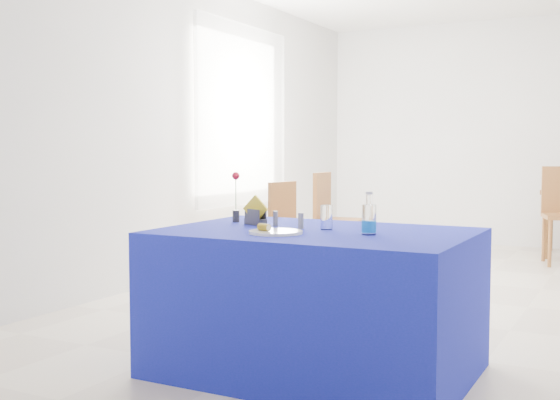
% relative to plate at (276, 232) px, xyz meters
% --- Properties ---
extents(floor, '(7.00, 7.00, 0.00)m').
position_rel_plate_xyz_m(floor, '(0.33, 2.38, -0.77)').
color(floor, beige).
rests_on(floor, ground).
extents(room_shell, '(7.00, 7.00, 7.00)m').
position_rel_plate_xyz_m(room_shell, '(0.33, 2.38, 0.98)').
color(room_shell, silver).
rests_on(room_shell, ground).
extents(window_pane, '(0.04, 1.50, 1.60)m').
position_rel_plate_xyz_m(window_pane, '(-2.14, 3.18, 0.78)').
color(window_pane, white).
rests_on(window_pane, room_shell).
extents(curtain, '(0.04, 1.75, 1.85)m').
position_rel_plate_xyz_m(curtain, '(-2.07, 3.18, 0.78)').
color(curtain, white).
rests_on(curtain, room_shell).
extents(plate, '(0.27, 0.27, 0.01)m').
position_rel_plate_xyz_m(plate, '(0.00, 0.00, 0.00)').
color(plate, white).
rests_on(plate, blue_table).
extents(drinking_glass, '(0.07, 0.07, 0.13)m').
position_rel_plate_xyz_m(drinking_glass, '(0.15, 0.29, 0.06)').
color(drinking_glass, white).
rests_on(drinking_glass, blue_table).
extents(salt_shaker, '(0.03, 0.03, 0.08)m').
position_rel_plate_xyz_m(salt_shaker, '(-0.16, 0.30, 0.04)').
color(salt_shaker, slate).
rests_on(salt_shaker, blue_table).
extents(pepper_shaker, '(0.03, 0.03, 0.08)m').
position_rel_plate_xyz_m(pepper_shaker, '(0.02, 0.26, 0.04)').
color(pepper_shaker, slate).
rests_on(pepper_shaker, blue_table).
extents(blue_table, '(1.60, 1.10, 0.76)m').
position_rel_plate_xyz_m(blue_table, '(0.12, 0.23, -0.39)').
color(blue_table, '#0F1B90').
rests_on(blue_table, floor).
extents(water_bottle, '(0.07, 0.07, 0.21)m').
position_rel_plate_xyz_m(water_bottle, '(0.43, 0.18, 0.06)').
color(water_bottle, silver).
rests_on(water_bottle, blue_table).
extents(napkin_holder, '(0.16, 0.11, 0.17)m').
position_rel_plate_xyz_m(napkin_holder, '(-0.30, 0.32, 0.04)').
color(napkin_holder, '#333438').
rests_on(napkin_holder, blue_table).
extents(rose_vase, '(0.04, 0.04, 0.29)m').
position_rel_plate_xyz_m(rose_vase, '(-0.48, 0.40, 0.13)').
color(rose_vase, '#232328').
rests_on(rose_vase, blue_table).
extents(chair_win_a, '(0.45, 0.45, 0.89)m').
position_rel_plate_xyz_m(chair_win_a, '(-1.22, 2.60, -0.25)').
color(chair_win_a, brown).
rests_on(chair_win_a, floor).
extents(chair_win_b, '(0.46, 0.46, 0.96)m').
position_rel_plate_xyz_m(chair_win_b, '(-1.15, 3.36, -0.21)').
color(chair_win_b, brown).
rests_on(chair_win_b, floor).
extents(banana_pieces, '(0.08, 0.06, 0.04)m').
position_rel_plate_xyz_m(banana_pieces, '(-0.05, -0.03, 0.03)').
color(banana_pieces, yellow).
rests_on(banana_pieces, plate).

